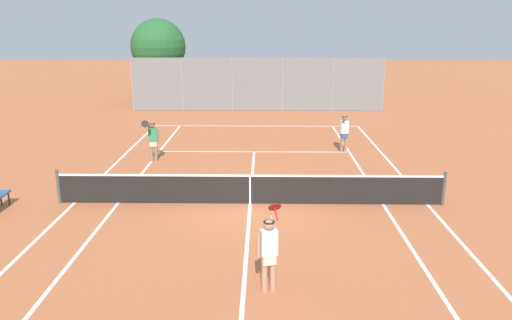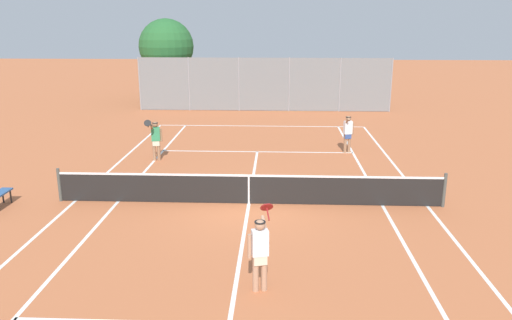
{
  "view_description": "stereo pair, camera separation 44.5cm",
  "coord_description": "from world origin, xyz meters",
  "px_view_note": "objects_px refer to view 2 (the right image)",
  "views": [
    {
      "loc": [
        0.41,
        -14.56,
        5.5
      ],
      "look_at": [
        0.16,
        1.5,
        1.0
      ],
      "focal_mm": 35.0,
      "sensor_mm": 36.0,
      "label": 1
    },
    {
      "loc": [
        0.86,
        -14.55,
        5.5
      ],
      "look_at": [
        0.16,
        1.5,
        1.0
      ],
      "focal_mm": 35.0,
      "sensor_mm": 36.0,
      "label": 2
    }
  ],
  "objects_px": {
    "player_far_left": "(156,138)",
    "player_far_right": "(348,132)",
    "player_near_side": "(260,250)",
    "tennis_net": "(249,188)",
    "tree_behind_left": "(167,48)"
  },
  "relations": [
    {
      "from": "player_far_left",
      "to": "player_far_right",
      "type": "bearing_deg",
      "value": 11.59
    },
    {
      "from": "player_far_left",
      "to": "tree_behind_left",
      "type": "relative_size",
      "value": 0.31
    },
    {
      "from": "tennis_net",
      "to": "player_far_right",
      "type": "height_order",
      "value": "player_far_right"
    },
    {
      "from": "player_far_left",
      "to": "tree_behind_left",
      "type": "distance_m",
      "value": 15.8
    },
    {
      "from": "tennis_net",
      "to": "player_far_left",
      "type": "bearing_deg",
      "value": 129.84
    },
    {
      "from": "tennis_net",
      "to": "player_far_right",
      "type": "xyz_separation_m",
      "value": [
        3.88,
        6.46,
        0.4
      ]
    },
    {
      "from": "tennis_net",
      "to": "tree_behind_left",
      "type": "bearing_deg",
      "value": 108.56
    },
    {
      "from": "player_near_side",
      "to": "tennis_net",
      "type": "bearing_deg",
      "value": 95.86
    },
    {
      "from": "tennis_net",
      "to": "player_near_side",
      "type": "distance_m",
      "value": 5.18
    },
    {
      "from": "player_far_left",
      "to": "player_far_right",
      "type": "distance_m",
      "value": 8.08
    },
    {
      "from": "player_far_left",
      "to": "tree_behind_left",
      "type": "bearing_deg",
      "value": 100.1
    },
    {
      "from": "player_far_left",
      "to": "player_far_right",
      "type": "xyz_separation_m",
      "value": [
        7.92,
        1.62,
        -0.02
      ]
    },
    {
      "from": "player_near_side",
      "to": "player_far_right",
      "type": "relative_size",
      "value": 1.11
    },
    {
      "from": "tennis_net",
      "to": "player_far_right",
      "type": "relative_size",
      "value": 7.5
    },
    {
      "from": "player_near_side",
      "to": "player_far_left",
      "type": "xyz_separation_m",
      "value": [
        -4.56,
        9.97,
        0.0
      ]
    }
  ]
}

